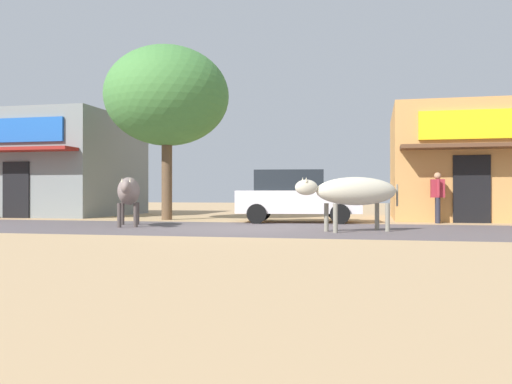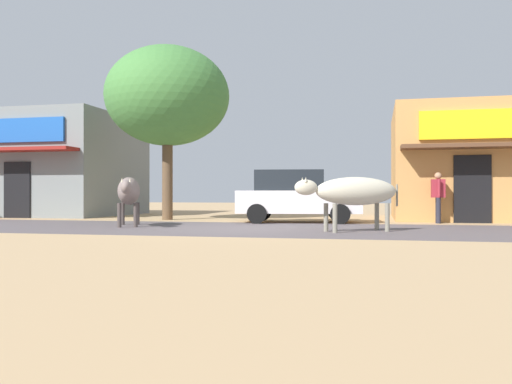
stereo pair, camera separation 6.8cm
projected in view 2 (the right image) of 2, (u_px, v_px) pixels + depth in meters
The scene contains 9 objects.
ground at pixel (236, 228), 14.08m from camera, with size 80.00×80.00×0.00m, color tan.
asphalt_road at pixel (236, 228), 14.08m from camera, with size 72.00×5.64×0.00m, color #595052.
storefront_left_cafe at pixel (40, 166), 23.22m from camera, with size 7.58×6.69×4.20m.
storefront_right_club at pixel (496, 164), 19.17m from camera, with size 7.10×6.69×3.90m.
roadside_tree at pixel (167, 97), 18.75m from camera, with size 4.30×4.30×6.02m.
parked_hatchback_car at pixel (296, 196), 17.09m from camera, with size 4.03×2.36×1.64m.
cow_near_brown at pixel (129, 192), 15.00m from camera, with size 1.35×2.42×1.37m.
cow_far_dark at pixel (354, 192), 12.83m from camera, with size 2.52×1.79×1.30m.
pedestrian_by_shop at pixel (438, 194), 16.50m from camera, with size 0.41×0.61×1.56m.
Camera 2 is at (3.63, -13.61, 0.90)m, focal length 37.89 mm.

